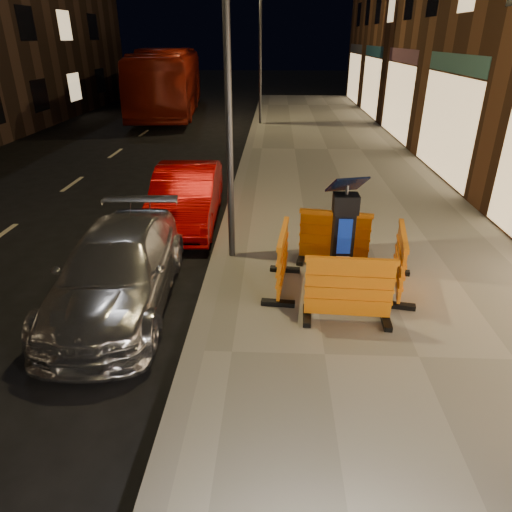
{
  "coord_description": "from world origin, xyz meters",
  "views": [
    {
      "loc": [
        1.06,
        -4.93,
        3.96
      ],
      "look_at": [
        0.8,
        1.0,
        1.1
      ],
      "focal_mm": 32.0,
      "sensor_mm": 36.0,
      "label": 1
    }
  ],
  "objects_px": {
    "car_silver": "(123,303)",
    "barrier_bldgside": "(400,262)",
    "barrier_front": "(349,290)",
    "barrier_back": "(334,238)",
    "parking_kiosk": "(343,238)",
    "barrier_kerbside": "(282,260)",
    "bus_doubledecker": "(171,113)",
    "car_red": "(188,222)"
  },
  "relations": [
    {
      "from": "barrier_front",
      "to": "car_silver",
      "type": "bearing_deg",
      "value": 173.9
    },
    {
      "from": "parking_kiosk",
      "to": "barrier_bldgside",
      "type": "xyz_separation_m",
      "value": [
        0.95,
        0.0,
        -0.41
      ]
    },
    {
      "from": "barrier_front",
      "to": "barrier_back",
      "type": "bearing_deg",
      "value": 93.08
    },
    {
      "from": "parking_kiosk",
      "to": "bus_doubledecker",
      "type": "distance_m",
      "value": 21.47
    },
    {
      "from": "car_red",
      "to": "barrier_back",
      "type": "bearing_deg",
      "value": -38.79
    },
    {
      "from": "barrier_kerbside",
      "to": "car_silver",
      "type": "bearing_deg",
      "value": 104.15
    },
    {
      "from": "barrier_back",
      "to": "car_red",
      "type": "xyz_separation_m",
      "value": [
        -3.14,
        2.32,
        -0.66
      ]
    },
    {
      "from": "barrier_front",
      "to": "car_red",
      "type": "height_order",
      "value": "barrier_front"
    },
    {
      "from": "bus_doubledecker",
      "to": "barrier_kerbside",
      "type": "bearing_deg",
      "value": -78.96
    },
    {
      "from": "car_silver",
      "to": "bus_doubledecker",
      "type": "xyz_separation_m",
      "value": [
        -3.62,
        20.57,
        0.0
      ]
    },
    {
      "from": "barrier_front",
      "to": "car_red",
      "type": "bearing_deg",
      "value": 129.72
    },
    {
      "from": "barrier_back",
      "to": "barrier_kerbside",
      "type": "distance_m",
      "value": 1.34
    },
    {
      "from": "parking_kiosk",
      "to": "barrier_kerbside",
      "type": "xyz_separation_m",
      "value": [
        -0.95,
        0.0,
        -0.41
      ]
    },
    {
      "from": "parking_kiosk",
      "to": "barrier_kerbside",
      "type": "bearing_deg",
      "value": -171.92
    },
    {
      "from": "car_red",
      "to": "bus_doubledecker",
      "type": "bearing_deg",
      "value": 101.15
    },
    {
      "from": "barrier_front",
      "to": "barrier_kerbside",
      "type": "bearing_deg",
      "value": 138.08
    },
    {
      "from": "barrier_back",
      "to": "barrier_bldgside",
      "type": "height_order",
      "value": "same"
    },
    {
      "from": "barrier_back",
      "to": "barrier_bldgside",
      "type": "distance_m",
      "value": 1.34
    },
    {
      "from": "parking_kiosk",
      "to": "car_red",
      "type": "bearing_deg",
      "value": 141.91
    },
    {
      "from": "barrier_front",
      "to": "barrier_bldgside",
      "type": "bearing_deg",
      "value": 48.08
    },
    {
      "from": "parking_kiosk",
      "to": "car_red",
      "type": "height_order",
      "value": "parking_kiosk"
    },
    {
      "from": "barrier_kerbside",
      "to": "car_red",
      "type": "bearing_deg",
      "value": 39.87
    },
    {
      "from": "barrier_front",
      "to": "barrier_kerbside",
      "type": "relative_size",
      "value": 1.0
    },
    {
      "from": "car_silver",
      "to": "barrier_bldgside",
      "type": "bearing_deg",
      "value": 1.23
    },
    {
      "from": "barrier_back",
      "to": "barrier_bldgside",
      "type": "relative_size",
      "value": 1.0
    },
    {
      "from": "barrier_kerbside",
      "to": "car_red",
      "type": "distance_m",
      "value": 3.99
    },
    {
      "from": "barrier_front",
      "to": "car_red",
      "type": "relative_size",
      "value": 0.33
    },
    {
      "from": "barrier_bldgside",
      "to": "car_red",
      "type": "bearing_deg",
      "value": 61.44
    },
    {
      "from": "barrier_kerbside",
      "to": "barrier_bldgside",
      "type": "xyz_separation_m",
      "value": [
        1.9,
        0.0,
        0.0
      ]
    },
    {
      "from": "barrier_back",
      "to": "bus_doubledecker",
      "type": "bearing_deg",
      "value": 121.58
    },
    {
      "from": "parking_kiosk",
      "to": "barrier_kerbside",
      "type": "relative_size",
      "value": 1.4
    },
    {
      "from": "barrier_bldgside",
      "to": "bus_doubledecker",
      "type": "height_order",
      "value": "bus_doubledecker"
    },
    {
      "from": "parking_kiosk",
      "to": "bus_doubledecker",
      "type": "relative_size",
      "value": 0.15
    },
    {
      "from": "barrier_bldgside",
      "to": "barrier_back",
      "type": "bearing_deg",
      "value": 55.08
    },
    {
      "from": "barrier_front",
      "to": "car_red",
      "type": "distance_m",
      "value": 5.3
    },
    {
      "from": "parking_kiosk",
      "to": "barrier_back",
      "type": "distance_m",
      "value": 1.03
    },
    {
      "from": "barrier_bldgside",
      "to": "bus_doubledecker",
      "type": "bearing_deg",
      "value": 32.04
    },
    {
      "from": "barrier_front",
      "to": "barrier_bldgside",
      "type": "distance_m",
      "value": 1.34
    },
    {
      "from": "barrier_kerbside",
      "to": "bus_doubledecker",
      "type": "height_order",
      "value": "bus_doubledecker"
    },
    {
      "from": "bus_doubledecker",
      "to": "barrier_bldgside",
      "type": "bearing_deg",
      "value": -74.18
    },
    {
      "from": "barrier_kerbside",
      "to": "car_silver",
      "type": "distance_m",
      "value": 2.73
    },
    {
      "from": "car_silver",
      "to": "bus_doubledecker",
      "type": "bearing_deg",
      "value": 96.52
    }
  ]
}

